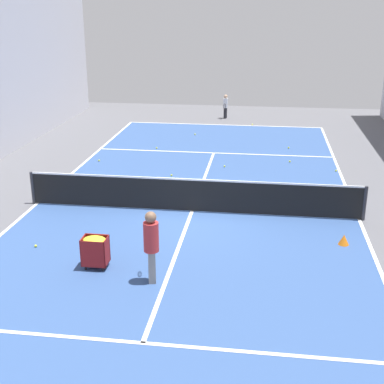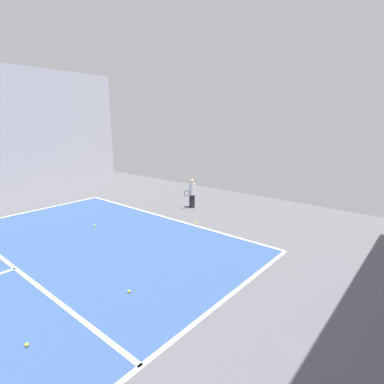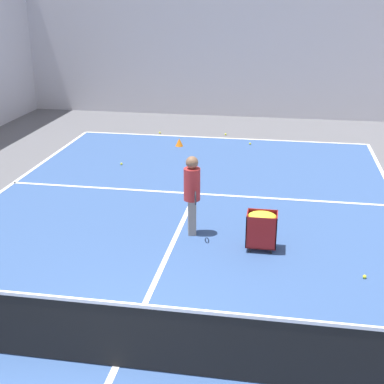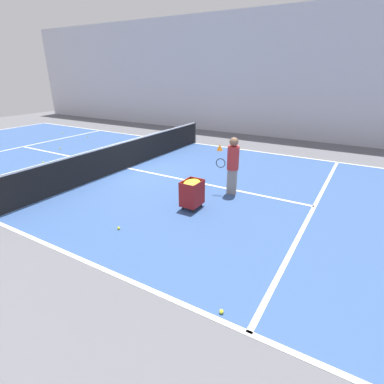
% 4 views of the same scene
% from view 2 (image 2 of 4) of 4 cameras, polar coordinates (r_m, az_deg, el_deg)
% --- Properties ---
extents(line_baseline_near, '(9.86, 0.10, 0.00)m').
position_cam_2_polar(line_baseline_near, '(11.92, -5.03, -4.83)').
color(line_baseline_near, white).
rests_on(line_baseline_near, ground).
extents(line_service_near, '(9.86, 0.10, 0.00)m').
position_cam_2_polar(line_service_near, '(9.20, -30.61, -12.42)').
color(line_service_near, white).
rests_on(line_service_near, ground).
extents(player_near_baseline, '(0.32, 0.61, 1.29)m').
position_cam_2_polar(player_near_baseline, '(12.99, -0.03, 0.12)').
color(player_near_baseline, black).
rests_on(player_near_baseline, ground).
extents(tennis_ball_1, '(0.07, 0.07, 0.07)m').
position_cam_2_polar(tennis_ball_1, '(11.41, -18.01, -6.13)').
color(tennis_ball_1, yellow).
rests_on(tennis_ball_1, ground).
extents(tennis_ball_8, '(0.07, 0.07, 0.07)m').
position_cam_2_polar(tennis_ball_8, '(11.09, 0.76, -6.01)').
color(tennis_ball_8, yellow).
rests_on(tennis_ball_8, ground).
extents(tennis_ball_9, '(0.07, 0.07, 0.07)m').
position_cam_2_polar(tennis_ball_9, '(7.13, -11.92, -18.01)').
color(tennis_ball_9, yellow).
rests_on(tennis_ball_9, ground).
extents(tennis_ball_13, '(0.07, 0.07, 0.07)m').
position_cam_2_polar(tennis_ball_13, '(6.32, -28.96, -24.10)').
color(tennis_ball_13, yellow).
rests_on(tennis_ball_13, ground).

